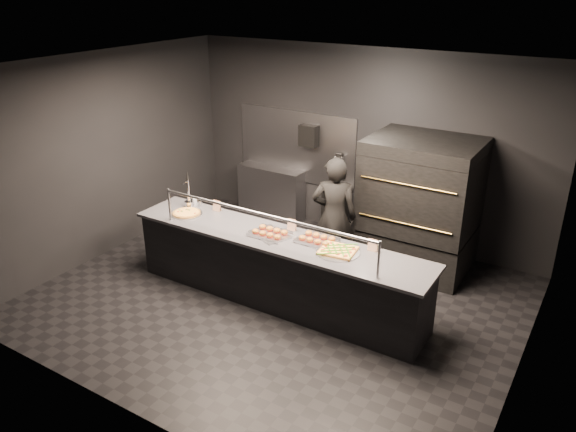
# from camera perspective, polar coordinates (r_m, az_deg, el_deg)

# --- Properties ---
(room) EXTENTS (6.04, 6.00, 3.00)m
(room) POSITION_cam_1_polar(r_m,az_deg,el_deg) (6.89, -1.17, 2.39)
(room) COLOR black
(room) RESTS_ON ground
(service_counter) EXTENTS (4.10, 0.78, 1.37)m
(service_counter) POSITION_cam_1_polar(r_m,az_deg,el_deg) (7.27, -1.15, -5.38)
(service_counter) COLOR black
(service_counter) RESTS_ON ground
(pizza_oven) EXTENTS (1.50, 1.23, 1.91)m
(pizza_oven) POSITION_cam_1_polar(r_m,az_deg,el_deg) (8.17, 13.26, 1.20)
(pizza_oven) COLOR black
(pizza_oven) RESTS_ON ground
(prep_shelf) EXTENTS (1.20, 0.35, 0.90)m
(prep_shelf) POSITION_cam_1_polar(r_m,az_deg,el_deg) (9.84, -1.68, 2.45)
(prep_shelf) COLOR #99999E
(prep_shelf) RESTS_ON ground
(towel_dispenser) EXTENTS (0.30, 0.20, 0.35)m
(towel_dispenser) POSITION_cam_1_polar(r_m,az_deg,el_deg) (9.21, 2.16, 8.17)
(towel_dispenser) COLOR black
(towel_dispenser) RESTS_ON room
(fire_extinguisher) EXTENTS (0.14, 0.14, 0.51)m
(fire_extinguisher) POSITION_cam_1_polar(r_m,az_deg,el_deg) (9.12, 5.16, 4.70)
(fire_extinguisher) COLOR #B2B2B7
(fire_extinguisher) RESTS_ON room
(beer_tap) EXTENTS (0.14, 0.20, 0.54)m
(beer_tap) POSITION_cam_1_polar(r_m,az_deg,el_deg) (8.05, -10.04, 1.98)
(beer_tap) COLOR silver
(beer_tap) RESTS_ON service_counter
(round_pizza) EXTENTS (0.44, 0.44, 0.03)m
(round_pizza) POSITION_cam_1_polar(r_m,az_deg,el_deg) (7.85, -10.26, 0.29)
(round_pizza) COLOR silver
(round_pizza) RESTS_ON service_counter
(slider_tray_a) EXTENTS (0.58, 0.51, 0.08)m
(slider_tray_a) POSITION_cam_1_polar(r_m,az_deg,el_deg) (7.10, -1.86, -1.73)
(slider_tray_a) COLOR silver
(slider_tray_a) RESTS_ON service_counter
(slider_tray_b) EXTENTS (0.54, 0.44, 0.08)m
(slider_tray_b) POSITION_cam_1_polar(r_m,az_deg,el_deg) (6.94, 2.96, -2.39)
(slider_tray_b) COLOR silver
(slider_tray_b) RESTS_ON service_counter
(square_pizza) EXTENTS (0.53, 0.53, 0.05)m
(square_pizza) POSITION_cam_1_polar(r_m,az_deg,el_deg) (6.70, 5.09, -3.53)
(square_pizza) COLOR silver
(square_pizza) RESTS_ON service_counter
(condiment_jar) EXTENTS (0.16, 0.06, 0.10)m
(condiment_jar) POSITION_cam_1_polar(r_m,az_deg,el_deg) (8.11, -9.26, 1.39)
(condiment_jar) COLOR silver
(condiment_jar) RESTS_ON service_counter
(tent_cards) EXTENTS (2.47, 0.04, 0.15)m
(tent_cards) POSITION_cam_1_polar(r_m,az_deg,el_deg) (7.24, 0.17, -0.83)
(tent_cards) COLOR white
(tent_cards) RESTS_ON service_counter
(trash_bin) EXTENTS (0.45, 0.45, 0.75)m
(trash_bin) POSITION_cam_1_polar(r_m,az_deg,el_deg) (9.19, 4.76, 0.30)
(trash_bin) COLOR black
(trash_bin) RESTS_ON ground
(worker) EXTENTS (0.74, 0.62, 1.72)m
(worker) POSITION_cam_1_polar(r_m,az_deg,el_deg) (7.82, 4.69, -0.06)
(worker) COLOR black
(worker) RESTS_ON ground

